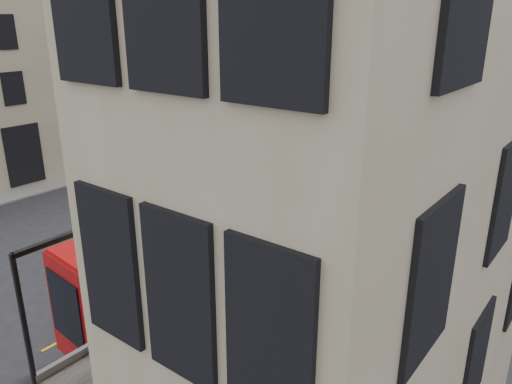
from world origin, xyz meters
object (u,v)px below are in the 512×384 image
Objects in this scene: traffic_light_near at (278,196)px; cafe_table_mid at (205,284)px; cyclist at (223,229)px; cafe_chair_a at (210,361)px; bus_far at (329,114)px; car_b at (298,174)px; bicycle at (243,241)px; pedestrian_c at (407,146)px; cafe_chair_b at (274,314)px; cafe_table_near at (126,331)px; pedestrian_a at (216,133)px; street_lamp_b at (371,121)px; cafe_chair_d at (327,261)px; cafe_chair_c at (286,294)px; street_lamp_a at (161,135)px; car_a at (172,189)px; pedestrian_e at (202,135)px; traffic_light_far at (255,119)px; bus_near at (193,257)px; cafe_table_far at (303,232)px; car_c at (252,152)px; pedestrian_b at (348,144)px.

cafe_table_mid is at bearing -62.36° from traffic_light_near.
cyclist is 16.12m from cafe_chair_a.
car_b is (4.65, -12.37, -2.04)m from bus_far.
pedestrian_c reaches higher than bicycle.
bus_far is 37.61m from cafe_chair_b.
cafe_table_near reaches higher than pedestrian_c.
traffic_light_near is at bearing -42.01° from pedestrian_a.
cafe_chair_d reaches higher than street_lamp_b.
cafe_table_near is 2.52m from cafe_table_mid.
cafe_chair_c reaches higher than cyclist.
street_lamp_b is (11.00, 16.00, 0.00)m from street_lamp_a.
street_lamp_b reaches higher than car_a.
pedestrian_e is at bearing 134.00° from cafe_chair_a.
traffic_light_far is 4.93× the size of cafe_chair_b.
bus_near is 5.97m from cafe_table_far.
cafe_chair_d is at bearing -52.28° from car_a.
traffic_light_far is 37.44m from cafe_table_near.
cafe_chair_b is at bearing -36.72° from street_lamp_a.
car_c is at bearing 13.21° from bicycle.
street_lamp_a is 31.07m from cafe_table_near.
pedestrian_e is at bearing 133.94° from cafe_table_mid.
pedestrian_a is 1.51m from pedestrian_e.
cafe_chair_c is (26.15, -24.19, 3.94)m from pedestrian_e.
bus_near is 28.72m from pedestrian_c.
cafe_table_near is at bearing -162.96° from cafe_chair_a.
bus_near is at bearing 176.86° from cafe_table_far.
pedestrian_c is at bearing 80.02° from car_b.
street_lamp_b is 7.34× the size of cafe_table_near.
car_c is 32.81m from cafe_chair_a.
cafe_table_near is at bearing -66.46° from traffic_light_near.
bus_far reaches higher than traffic_light_near.
cafe_table_far reaches higher than bicycle.
car_a is at bearing 140.79° from bus_near.
car_a is 10.92m from car_c.
car_b is 2.44× the size of pedestrian_e.
traffic_light_far is 0.71× the size of street_lamp_a.
cyclist is 2.63× the size of cafe_table_near.
cafe_chair_d reaches higher than car_b.
cafe_chair_c is at bearing -68.32° from street_lamp_b.
pedestrian_a is at bearing 134.35° from cafe_chair_b.
cyclist is (-1.64, -2.67, -1.47)m from traffic_light_near.
car_c is (-12.43, 19.56, -1.72)m from bus_near.
bicycle is 0.96× the size of pedestrian_e.
traffic_light_far is at bearing 131.19° from traffic_light_near.
traffic_light_far reaches higher than pedestrian_b.
traffic_light_far is 36.30m from cafe_chair_b.
cafe_chair_a reaches higher than traffic_light_near.
car_a is at bearing 139.88° from cafe_table_mid.
car_a is (-4.25, -21.26, -1.75)m from street_lamp_b.
bus_far is at bearing -18.02° from pedestrian_c.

